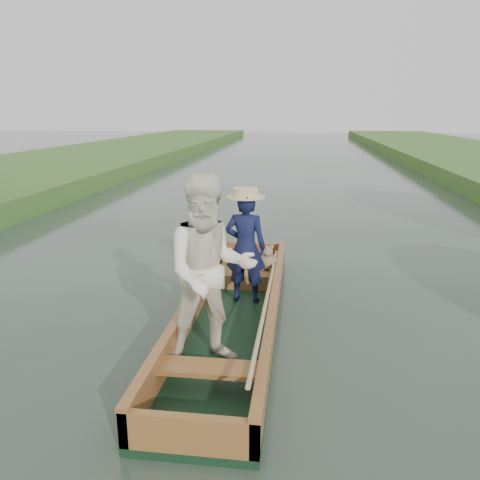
# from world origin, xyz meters

# --- Properties ---
(ground) EXTENTS (120.00, 120.00, 0.00)m
(ground) POSITION_xyz_m (0.00, 0.00, 0.00)
(ground) COLOR #283D30
(ground) RESTS_ON ground
(trees_far) EXTENTS (21.27, 5.09, 4.60)m
(trees_far) POSITION_xyz_m (1.15, 2.26, 2.66)
(trees_far) COLOR #47331E
(trees_far) RESTS_ON ground
(punt) EXTENTS (1.23, 5.00, 2.06)m
(punt) POSITION_xyz_m (-0.03, -0.38, 0.72)
(punt) COLOR black
(punt) RESTS_ON ground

